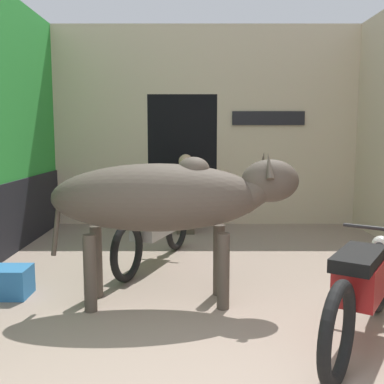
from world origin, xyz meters
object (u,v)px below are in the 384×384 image
(motorcycle_near, at_px, (362,284))
(crate, at_px, (5,282))
(cow, at_px, (168,198))
(shopkeeper_seated, at_px, (185,191))
(plastic_stool, at_px, (165,214))
(motorcycle_far, at_px, (154,228))

(motorcycle_near, xyz_separation_m, crate, (-3.01, 0.93, -0.30))
(cow, distance_m, crate, 1.76)
(shopkeeper_seated, relative_size, crate, 2.76)
(motorcycle_near, height_order, plastic_stool, motorcycle_near)
(cow, height_order, crate, cow)
(cow, bearing_deg, motorcycle_far, 100.77)
(motorcycle_near, distance_m, shopkeeper_seated, 3.98)
(motorcycle_far, bearing_deg, cow, -79.23)
(shopkeeper_seated, height_order, crate, shopkeeper_seated)
(motorcycle_far, distance_m, shopkeeper_seated, 1.77)
(crate, bearing_deg, shopkeeper_seated, 59.41)
(shopkeeper_seated, distance_m, plastic_stool, 0.56)
(cow, relative_size, crate, 5.05)
(plastic_stool, height_order, crate, plastic_stool)
(motorcycle_near, relative_size, plastic_stool, 3.90)
(cow, bearing_deg, plastic_stool, 93.79)
(motorcycle_far, bearing_deg, plastic_stool, 89.29)
(crate, bearing_deg, plastic_stool, 66.12)
(motorcycle_far, bearing_deg, shopkeeper_seated, 78.78)
(motorcycle_far, relative_size, plastic_stool, 4.24)
(motorcycle_near, distance_m, plastic_stool, 4.31)
(cow, bearing_deg, motorcycle_near, -28.28)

